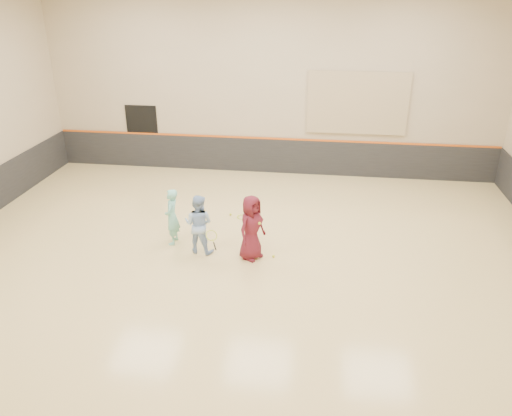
# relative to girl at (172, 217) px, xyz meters

# --- Properties ---
(room) EXTENTS (15.04, 12.04, 6.22)m
(room) POSITION_rel_girl_xyz_m (1.86, -0.52, 0.09)
(room) COLOR #D6B46D
(room) RESTS_ON ground
(wainscot_back) EXTENTS (14.90, 0.04, 1.20)m
(wainscot_back) POSITION_rel_girl_xyz_m (1.86, 5.45, -0.12)
(wainscot_back) COLOR #232326
(wainscot_back) RESTS_ON floor
(accent_stripe) EXTENTS (14.90, 0.03, 0.06)m
(accent_stripe) POSITION_rel_girl_xyz_m (1.86, 5.44, 0.50)
(accent_stripe) COLOR #D85914
(accent_stripe) RESTS_ON wall_back
(acoustic_panel) EXTENTS (3.20, 0.08, 2.00)m
(acoustic_panel) POSITION_rel_girl_xyz_m (4.66, 5.43, 1.78)
(acoustic_panel) COLOR tan
(acoustic_panel) RESTS_ON wall_back
(doorway) EXTENTS (1.10, 0.05, 2.20)m
(doorway) POSITION_rel_girl_xyz_m (-2.64, 5.46, 0.38)
(doorway) COLOR black
(doorway) RESTS_ON floor
(girl) EXTENTS (0.36, 0.54, 1.45)m
(girl) POSITION_rel_girl_xyz_m (0.00, 0.00, 0.00)
(girl) COLOR #7DD9C9
(girl) RESTS_ON floor
(instructor) EXTENTS (0.80, 0.67, 1.48)m
(instructor) POSITION_rel_girl_xyz_m (0.76, -0.34, 0.02)
(instructor) COLOR #97B9EA
(instructor) RESTS_ON floor
(young_man) EXTENTS (0.84, 0.93, 1.59)m
(young_man) POSITION_rel_girl_xyz_m (2.07, -0.46, 0.07)
(young_man) COLOR maroon
(young_man) RESTS_ON floor
(held_racket) EXTENTS (0.47, 0.47, 0.45)m
(held_racket) POSITION_rel_girl_xyz_m (1.13, -0.59, -0.14)
(held_racket) COLOR #BFCD2D
(held_racket) RESTS_ON instructor
(spare_racket) EXTENTS (0.61, 0.61, 0.10)m
(spare_racket) POSITION_rel_girl_xyz_m (1.48, 1.69, -0.67)
(spare_racket) COLOR #CBE933
(spare_racket) RESTS_ON floor
(ball_under_racket) EXTENTS (0.07, 0.07, 0.07)m
(ball_under_racket) POSITION_rel_girl_xyz_m (2.59, -0.41, -0.69)
(ball_under_racket) COLOR yellow
(ball_under_racket) RESTS_ON floor
(ball_in_hand) EXTENTS (0.07, 0.07, 0.07)m
(ball_in_hand) POSITION_rel_girl_xyz_m (2.28, -0.67, 0.30)
(ball_in_hand) COLOR yellow
(ball_in_hand) RESTS_ON young_man
(ball_beside_spare) EXTENTS (0.07, 0.07, 0.07)m
(ball_beside_spare) POSITION_rel_girl_xyz_m (1.14, 1.78, -0.69)
(ball_beside_spare) COLOR gold
(ball_beside_spare) RESTS_ON floor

